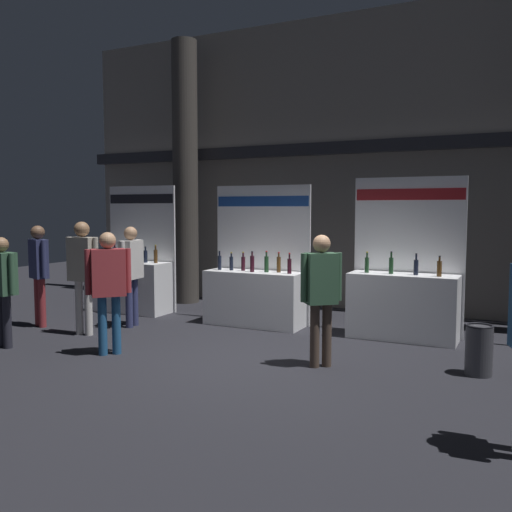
{
  "coord_description": "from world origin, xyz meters",
  "views": [
    {
      "loc": [
        3.12,
        -6.67,
        2.05
      ],
      "look_at": [
        -0.54,
        0.77,
        1.34
      ],
      "focal_mm": 38.99,
      "sensor_mm": 36.0,
      "label": 1
    }
  ],
  "objects_px": {
    "trash_bin": "(479,350)",
    "visitor_4": "(83,266)",
    "visitor_2": "(39,267)",
    "exhibitor_booth_1": "(255,291)",
    "exhibitor_booth_0": "(134,281)",
    "visitor_5": "(321,288)",
    "exhibitor_booth_2": "(403,299)",
    "visitor_0": "(108,281)",
    "visitor_1": "(131,266)",
    "visitor_3": "(2,282)"
  },
  "relations": [
    {
      "from": "visitor_0",
      "to": "visitor_1",
      "type": "distance_m",
      "value": 1.86
    },
    {
      "from": "visitor_2",
      "to": "visitor_4",
      "type": "relative_size",
      "value": 0.95
    },
    {
      "from": "visitor_0",
      "to": "visitor_2",
      "type": "relative_size",
      "value": 0.98
    },
    {
      "from": "visitor_5",
      "to": "visitor_3",
      "type": "bearing_deg",
      "value": -26.23
    },
    {
      "from": "exhibitor_booth_0",
      "to": "exhibitor_booth_1",
      "type": "distance_m",
      "value": 2.72
    },
    {
      "from": "visitor_2",
      "to": "visitor_3",
      "type": "relative_size",
      "value": 1.08
    },
    {
      "from": "trash_bin",
      "to": "visitor_5",
      "type": "distance_m",
      "value": 2.06
    },
    {
      "from": "exhibitor_booth_0",
      "to": "visitor_2",
      "type": "xyz_separation_m",
      "value": [
        -0.57,
        -1.84,
        0.42
      ]
    },
    {
      "from": "exhibitor_booth_1",
      "to": "visitor_5",
      "type": "relative_size",
      "value": 1.43
    },
    {
      "from": "exhibitor_booth_2",
      "to": "visitor_5",
      "type": "height_order",
      "value": "exhibitor_booth_2"
    },
    {
      "from": "visitor_0",
      "to": "visitor_4",
      "type": "distance_m",
      "value": 1.43
    },
    {
      "from": "exhibitor_booth_1",
      "to": "trash_bin",
      "type": "xyz_separation_m",
      "value": [
        3.78,
        -1.44,
        -0.28
      ]
    },
    {
      "from": "exhibitor_booth_1",
      "to": "visitor_2",
      "type": "height_order",
      "value": "exhibitor_booth_1"
    },
    {
      "from": "exhibitor_booth_0",
      "to": "visitor_4",
      "type": "relative_size",
      "value": 1.36
    },
    {
      "from": "visitor_0",
      "to": "visitor_3",
      "type": "relative_size",
      "value": 1.06
    },
    {
      "from": "exhibitor_booth_1",
      "to": "trash_bin",
      "type": "distance_m",
      "value": 4.06
    },
    {
      "from": "visitor_1",
      "to": "visitor_5",
      "type": "bearing_deg",
      "value": -112.42
    },
    {
      "from": "exhibitor_booth_0",
      "to": "visitor_5",
      "type": "distance_m",
      "value": 5.07
    },
    {
      "from": "exhibitor_booth_2",
      "to": "visitor_0",
      "type": "distance_m",
      "value": 4.5
    },
    {
      "from": "visitor_4",
      "to": "visitor_5",
      "type": "distance_m",
      "value": 4.07
    },
    {
      "from": "visitor_1",
      "to": "visitor_3",
      "type": "height_order",
      "value": "visitor_1"
    },
    {
      "from": "visitor_1",
      "to": "visitor_4",
      "type": "height_order",
      "value": "visitor_4"
    },
    {
      "from": "exhibitor_booth_0",
      "to": "visitor_3",
      "type": "relative_size",
      "value": 1.53
    },
    {
      "from": "visitor_1",
      "to": "visitor_5",
      "type": "xyz_separation_m",
      "value": [
        3.77,
        -0.89,
        -0.03
      ]
    },
    {
      "from": "exhibitor_booth_2",
      "to": "visitor_1",
      "type": "distance_m",
      "value": 4.58
    },
    {
      "from": "visitor_3",
      "to": "exhibitor_booth_2",
      "type": "bearing_deg",
      "value": -139.79
    },
    {
      "from": "trash_bin",
      "to": "visitor_5",
      "type": "xyz_separation_m",
      "value": [
        -1.87,
        -0.52,
        0.71
      ]
    },
    {
      "from": "trash_bin",
      "to": "visitor_3",
      "type": "xyz_separation_m",
      "value": [
        -6.4,
        -1.62,
        0.67
      ]
    },
    {
      "from": "visitor_3",
      "to": "visitor_5",
      "type": "relative_size",
      "value": 0.95
    },
    {
      "from": "visitor_2",
      "to": "visitor_5",
      "type": "xyz_separation_m",
      "value": [
        5.21,
        -0.19,
        -0.02
      ]
    },
    {
      "from": "exhibitor_booth_0",
      "to": "trash_bin",
      "type": "height_order",
      "value": "exhibitor_booth_0"
    },
    {
      "from": "visitor_0",
      "to": "visitor_1",
      "type": "xyz_separation_m",
      "value": [
        -0.91,
        1.62,
        0.01
      ]
    },
    {
      "from": "visitor_0",
      "to": "visitor_1",
      "type": "relative_size",
      "value": 0.99
    },
    {
      "from": "exhibitor_booth_2",
      "to": "visitor_4",
      "type": "bearing_deg",
      "value": -156.78
    },
    {
      "from": "exhibitor_booth_2",
      "to": "exhibitor_booth_1",
      "type": "bearing_deg",
      "value": -177.72
    },
    {
      "from": "exhibitor_booth_1",
      "to": "trash_bin",
      "type": "height_order",
      "value": "exhibitor_booth_1"
    },
    {
      "from": "trash_bin",
      "to": "visitor_4",
      "type": "bearing_deg",
      "value": -175.46
    },
    {
      "from": "exhibitor_booth_0",
      "to": "exhibitor_booth_2",
      "type": "bearing_deg",
      "value": 0.37
    },
    {
      "from": "exhibitor_booth_0",
      "to": "visitor_0",
      "type": "relative_size",
      "value": 1.45
    },
    {
      "from": "trash_bin",
      "to": "visitor_2",
      "type": "bearing_deg",
      "value": -177.37
    },
    {
      "from": "exhibitor_booth_0",
      "to": "exhibitor_booth_2",
      "type": "relative_size",
      "value": 0.98
    },
    {
      "from": "exhibitor_booth_0",
      "to": "exhibitor_booth_2",
      "type": "xyz_separation_m",
      "value": [
        5.27,
        0.03,
        0.01
      ]
    },
    {
      "from": "exhibitor_booth_0",
      "to": "visitor_4",
      "type": "height_order",
      "value": "exhibitor_booth_0"
    },
    {
      "from": "visitor_1",
      "to": "visitor_5",
      "type": "height_order",
      "value": "visitor_1"
    },
    {
      "from": "trash_bin",
      "to": "exhibitor_booth_2",
      "type": "bearing_deg",
      "value": 128.6
    },
    {
      "from": "exhibitor_booth_1",
      "to": "trash_bin",
      "type": "relative_size",
      "value": 3.9
    },
    {
      "from": "exhibitor_booth_1",
      "to": "visitor_2",
      "type": "bearing_deg",
      "value": -151.78
    },
    {
      "from": "trash_bin",
      "to": "visitor_5",
      "type": "relative_size",
      "value": 0.37
    },
    {
      "from": "exhibitor_booth_2",
      "to": "visitor_5",
      "type": "distance_m",
      "value": 2.19
    },
    {
      "from": "visitor_0",
      "to": "visitor_4",
      "type": "height_order",
      "value": "visitor_4"
    }
  ]
}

